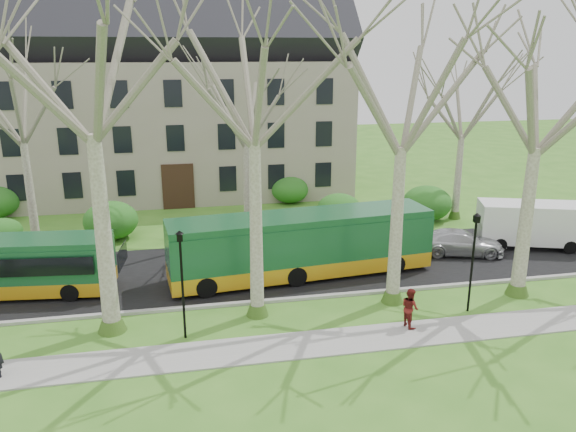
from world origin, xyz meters
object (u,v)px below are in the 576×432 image
(sedan, at_px, (460,242))
(van_a, at_px, (532,225))
(bus_follow, at_px, (302,244))
(pedestrian_b, at_px, (410,308))

(sedan, height_order, van_a, van_a)
(sedan, distance_m, van_a, 4.57)
(sedan, relative_size, van_a, 0.80)
(sedan, bearing_deg, van_a, -69.49)
(bus_follow, relative_size, sedan, 2.79)
(bus_follow, distance_m, van_a, 13.76)
(bus_follow, distance_m, pedestrian_b, 6.89)
(sedan, bearing_deg, pedestrian_b, 156.37)
(bus_follow, relative_size, pedestrian_b, 7.91)
(bus_follow, distance_m, sedan, 9.28)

